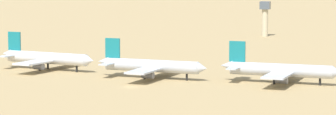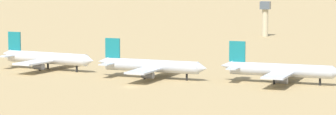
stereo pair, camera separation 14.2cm
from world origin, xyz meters
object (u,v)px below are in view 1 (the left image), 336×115
object	(u,v)px
parked_jet_teal_2	(46,58)
parked_jet_teal_4	(280,70)
control_tower	(265,15)
parked_jet_teal_3	(151,66)

from	to	relation	value
parked_jet_teal_2	parked_jet_teal_4	xyz separation A→B (m)	(83.24, -10.11, -0.07)
control_tower	parked_jet_teal_4	bearing A→B (deg)	-79.48
parked_jet_teal_4	control_tower	distance (m)	173.30
parked_jet_teal_3	parked_jet_teal_4	xyz separation A→B (m)	(41.54, 0.71, 0.01)
parked_jet_teal_2	parked_jet_teal_4	size ratio (longest dim) A/B	1.01
parked_jet_teal_2	parked_jet_teal_3	world-z (taller)	parked_jet_teal_2
parked_jet_teal_3	parked_jet_teal_4	distance (m)	41.55
parked_jet_teal_2	control_tower	xyz separation A→B (m)	(51.62, 160.14, 6.89)
control_tower	parked_jet_teal_2	bearing A→B (deg)	-107.87
parked_jet_teal_2	parked_jet_teal_3	size ratio (longest dim) A/B	1.01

